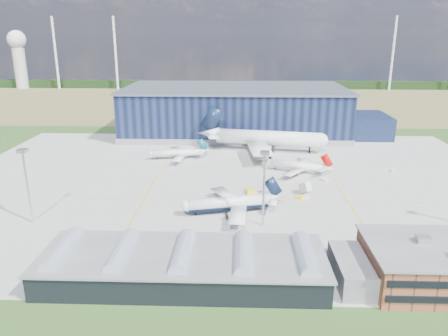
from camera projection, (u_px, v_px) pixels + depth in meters
ground at (231, 190)px, 159.36m from camera, size 600.00×600.00×0.00m
apron at (232, 181)px, 168.89m from camera, size 220.00×160.00×0.08m
farmland at (236, 100)px, 369.20m from camera, size 600.00×220.00×0.01m
treeline at (237, 85)px, 444.31m from camera, size 600.00×8.00×8.00m
horizon_dressing at (46, 54)px, 436.44m from camera, size 440.20×18.00×70.00m
hangar at (240, 113)px, 246.23m from camera, size 145.00×62.00×26.10m
glass_concourse at (199, 265)px, 101.25m from camera, size 78.00×23.00×8.60m
light_mast_west at (26, 174)px, 128.18m from camera, size 2.60×2.60×23.00m
light_mast_center at (264, 177)px, 125.80m from camera, size 2.60×2.60×23.00m
airliner_navy at (228, 197)px, 137.82m from camera, size 40.42×39.88×10.96m
airliner_red at (296, 162)px, 178.10m from camera, size 35.80×35.44×9.13m
airliner_widebody at (268, 130)px, 208.17m from camera, size 73.10×71.97×20.70m
airliner_regional at (176, 150)px, 197.06m from camera, size 31.69×31.21×8.96m
gse_tug_a at (250, 191)px, 156.14m from camera, size 3.11×4.40×1.69m
gse_tug_b at (300, 197)px, 150.83m from camera, size 2.93×3.25×1.18m
gse_van_a at (250, 246)px, 115.23m from camera, size 6.37×4.55×2.55m
gse_cart_a at (394, 171)px, 179.81m from camera, size 2.77×3.29×1.21m
gse_van_b at (256, 203)px, 144.79m from camera, size 3.45×4.77×1.99m
gse_tug_c at (266, 148)px, 215.20m from camera, size 2.74×3.65×1.43m
gse_cart_b at (324, 180)px, 168.87m from camera, size 3.41×3.45×1.26m
airstair at (305, 190)px, 154.42m from camera, size 4.00×5.57×3.31m
car_a at (400, 255)px, 111.89m from camera, size 3.61×1.50×1.22m
car_b at (259, 253)px, 113.12m from camera, size 3.83×1.63×1.23m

